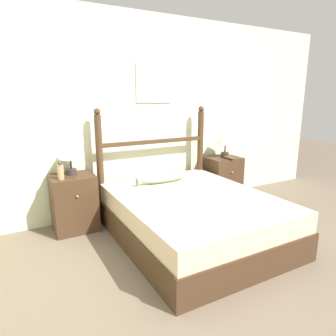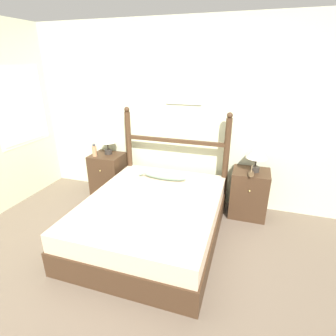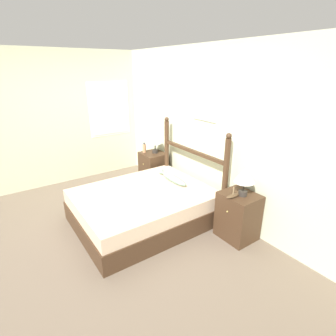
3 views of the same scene
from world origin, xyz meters
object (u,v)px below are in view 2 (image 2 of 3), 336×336
(nightstand_right, at_px, (249,193))
(table_lamp_right, at_px, (257,152))
(nightstand_left, at_px, (108,174))
(bed, at_px, (153,218))
(table_lamp_left, at_px, (107,137))
(bottle, at_px, (94,151))
(fish_pillow, at_px, (163,176))
(model_boat, at_px, (251,174))

(nightstand_right, height_order, table_lamp_right, table_lamp_right)
(nightstand_left, bearing_deg, nightstand_right, 0.00)
(bed, relative_size, table_lamp_left, 5.05)
(bottle, bearing_deg, nightstand_left, 40.11)
(fish_pillow, bearing_deg, nightstand_left, 165.52)
(bed, bearing_deg, bottle, 148.81)
(nightstand_left, height_order, table_lamp_left, table_lamp_left)
(nightstand_left, relative_size, model_boat, 2.81)
(bed, bearing_deg, model_boat, 33.62)
(fish_pillow, bearing_deg, model_boat, 6.49)
(nightstand_left, xyz_separation_m, fish_pillow, (1.03, -0.26, 0.22))
(nightstand_left, bearing_deg, model_boat, -3.59)
(fish_pillow, bearing_deg, bed, -84.22)
(table_lamp_left, xyz_separation_m, table_lamp_right, (2.20, -0.04, 0.00))
(table_lamp_left, height_order, model_boat, table_lamp_left)
(bed, distance_m, nightstand_right, 1.38)
(bottle, distance_m, fish_pillow, 1.19)
(nightstand_right, xyz_separation_m, table_lamp_right, (0.04, 0.00, 0.60))
(bottle, relative_size, model_boat, 0.86)
(nightstand_left, relative_size, table_lamp_left, 1.70)
(nightstand_right, distance_m, model_boat, 0.37)
(nightstand_right, relative_size, table_lamp_right, 1.70)
(nightstand_right, bearing_deg, nightstand_left, 180.00)
(nightstand_left, relative_size, bottle, 3.25)
(nightstand_left, bearing_deg, bottle, -139.89)
(table_lamp_right, distance_m, fish_pillow, 1.27)
(nightstand_left, distance_m, table_lamp_left, 0.60)
(nightstand_right, xyz_separation_m, bottle, (-2.30, -0.11, 0.42))
(bed, xyz_separation_m, model_boat, (1.08, 0.72, 0.43))
(table_lamp_right, xyz_separation_m, fish_pillow, (-1.18, -0.27, -0.38))
(bed, xyz_separation_m, table_lamp_right, (1.12, 0.85, 0.68))
(bed, height_order, fish_pillow, fish_pillow)
(table_lamp_left, distance_m, model_boat, 2.18)
(table_lamp_right, relative_size, fish_pillow, 0.58)
(bed, height_order, table_lamp_right, table_lamp_right)
(table_lamp_right, height_order, model_boat, table_lamp_right)
(bed, bearing_deg, nightstand_right, 38.15)
(nightstand_right, relative_size, model_boat, 2.81)
(nightstand_right, bearing_deg, bed, -141.85)
(bed, relative_size, nightstand_right, 2.98)
(nightstand_left, bearing_deg, table_lamp_left, 80.74)
(model_boat, bearing_deg, table_lamp_left, 175.19)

